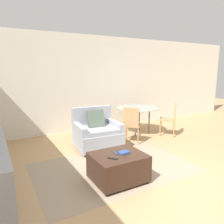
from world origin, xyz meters
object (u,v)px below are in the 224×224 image
object	(u,v)px
tv_remote_secondary	(115,153)
dining_table	(138,110)
tv_remote_primary	(113,159)
armchair	(97,133)
book_stack	(124,152)
dining_chair_near_right	(171,117)
dining_chair_near_left	(132,122)
ottoman	(118,166)

from	to	relation	value
tv_remote_secondary	dining_table	distance (m)	2.78
tv_remote_primary	dining_table	distance (m)	3.02
armchair	tv_remote_secondary	size ratio (longest dim) A/B	6.33
book_stack	dining_chair_near_right	distance (m)	2.84
dining_table	dining_chair_near_left	world-z (taller)	dining_chair_near_left
dining_table	dining_chair_near_right	distance (m)	0.93
dining_table	tv_remote_secondary	bearing A→B (deg)	-133.47
ottoman	book_stack	distance (m)	0.25
book_stack	tv_remote_secondary	world-z (taller)	book_stack
dining_table	tv_remote_primary	bearing A→B (deg)	-133.04
tv_remote_secondary	dining_chair_near_right	size ratio (longest dim) A/B	0.18
book_stack	dining_chair_near_left	size ratio (longest dim) A/B	0.20
armchair	book_stack	size ratio (longest dim) A/B	5.71
armchair	dining_table	bearing A→B (deg)	19.36
book_stack	dining_chair_near_left	bearing A→B (deg)	51.80
book_stack	dining_chair_near_right	world-z (taller)	dining_chair_near_right
armchair	tv_remote_primary	bearing A→B (deg)	-107.59
dining_chair_near_left	dining_chair_near_right	distance (m)	1.30
armchair	ottoman	size ratio (longest dim) A/B	1.25
ottoman	dining_chair_near_left	size ratio (longest dim) A/B	0.92
tv_remote_secondary	dining_chair_near_right	xyz separation A→B (m)	(2.56, 1.36, 0.06)
armchair	tv_remote_secondary	distance (m)	1.53
ottoman	dining_chair_near_right	size ratio (longest dim) A/B	0.92
armchair	dining_chair_near_right	world-z (taller)	armchair
book_stack	dining_chair_near_left	distance (m)	1.85
book_stack	dining_chair_near_right	xyz separation A→B (m)	(2.44, 1.45, 0.05)
tv_remote_primary	tv_remote_secondary	size ratio (longest dim) A/B	0.89
dining_chair_near_right	dining_table	bearing A→B (deg)	135.00
ottoman	dining_chair_near_left	bearing A→B (deg)	49.20
tv_remote_primary	dining_chair_near_right	xyz separation A→B (m)	(2.71, 1.55, 0.06)
book_stack	tv_remote_secondary	bearing A→B (deg)	143.78
ottoman	book_stack	bearing A→B (deg)	-5.35
armchair	tv_remote_secondary	xyz separation A→B (m)	(-0.38, -1.48, 0.11)
dining_table	ottoman	bearing A→B (deg)	-132.17
tv_remote_primary	dining_chair_near_left	xyz separation A→B (m)	(1.41, 1.55, 0.06)
book_stack	dining_table	xyz separation A→B (m)	(1.79, 2.10, 0.19)
dining_chair_near_left	book_stack	bearing A→B (deg)	-128.20
dining_table	armchair	bearing A→B (deg)	-160.64
dining_chair_near_right	ottoman	bearing A→B (deg)	-150.46
dining_table	dining_chair_near_left	size ratio (longest dim) A/B	1.33
book_stack	dining_table	bearing A→B (deg)	49.54
dining_chair_near_right	tv_remote_secondary	bearing A→B (deg)	-151.93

